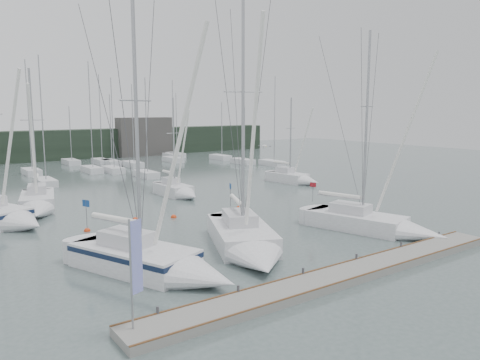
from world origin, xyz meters
name	(u,v)px	position (x,y,z in m)	size (l,w,h in m)	color
ground	(281,254)	(0.00, 0.00, 0.00)	(160.00, 160.00, 0.00)	#4D5D5B
dock	(344,275)	(0.00, -5.00, 0.20)	(24.00, 2.00, 0.40)	slate
far_treeline	(39,146)	(0.00, 62.00, 2.50)	(90.00, 4.00, 5.00)	black
far_building_right	(144,137)	(18.00, 60.00, 3.50)	(10.00, 3.00, 7.00)	#45423F
mast_forest	(90,168)	(2.63, 43.69, 0.48)	(56.66, 25.79, 14.88)	silver
sailboat_near_left	(161,264)	(-7.50, 0.76, 0.64)	(6.69, 10.46, 15.27)	silver
sailboat_near_center	(249,246)	(-1.69, 0.95, 0.59)	(7.26, 10.80, 16.41)	silver
sailboat_near_right	(384,226)	(8.85, -0.62, 0.54)	(5.42, 10.25, 14.86)	silver
sailboat_mid_a	(6,217)	(-12.24, 16.90, 0.68)	(5.83, 8.52, 13.71)	silver
sailboat_mid_b	(37,205)	(-9.27, 20.59, 0.61)	(4.57, 8.75, 12.79)	silver
sailboat_mid_c	(179,192)	(3.73, 19.84, 0.53)	(2.45, 6.51, 10.36)	silver
sailboat_mid_e	(296,179)	(18.86, 19.43, 0.52)	(3.25, 7.22, 10.62)	silver
buoy_a	(135,222)	(-3.87, 12.74, 0.00)	(0.69, 0.69, 0.69)	red
buoy_b	(239,208)	(5.50, 12.11, 0.00)	(0.49, 0.49, 0.49)	red
buoy_c	(87,231)	(-7.80, 12.07, 0.00)	(0.46, 0.46, 0.46)	red
dock_banner	(135,263)	(-11.15, -4.64, 2.91)	(0.61, 0.29, 4.25)	#93959B
seagull	(264,146)	(1.39, 3.44, 6.19)	(0.93, 0.42, 0.18)	white
buoy_d	(174,217)	(-0.83, 12.25, 0.00)	(0.48, 0.48, 0.48)	red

